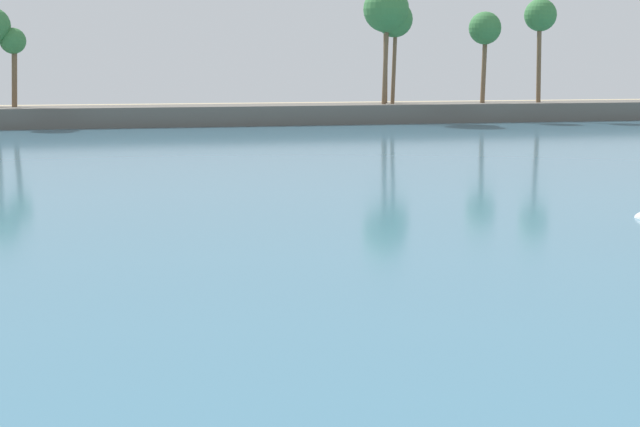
% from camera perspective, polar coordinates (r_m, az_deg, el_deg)
% --- Properties ---
extents(sea, '(220.00, 115.75, 0.06)m').
position_cam_1_polar(sea, '(70.93, -9.54, 4.12)').
color(sea, teal).
rests_on(sea, ground).
extents(palm_headland, '(103.54, 6.43, 12.51)m').
position_cam_1_polar(palm_headland, '(88.63, -8.86, 6.88)').
color(palm_headland, '#605B54').
rests_on(palm_headland, ground).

